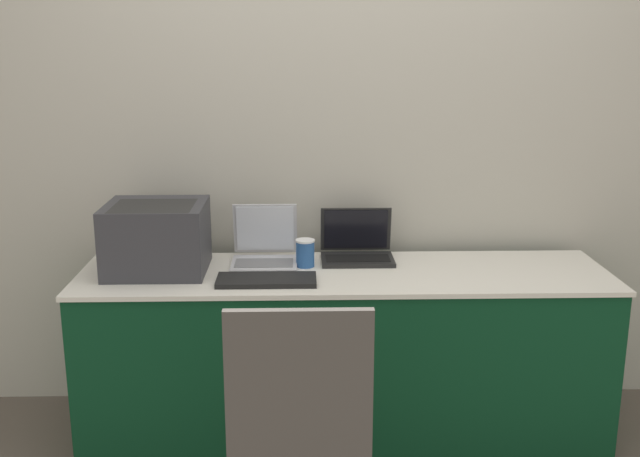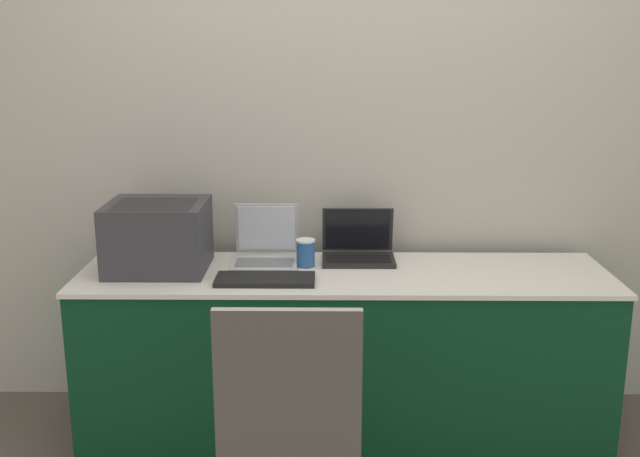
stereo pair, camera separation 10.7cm
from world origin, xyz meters
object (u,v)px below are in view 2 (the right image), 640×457
at_px(laptop_left, 266,250).
at_px(external_keyboard, 265,279).
at_px(laptop_right, 358,249).
at_px(chair, 290,412).
at_px(coffee_cup, 306,253).
at_px(printer, 158,234).

height_order(laptop_left, external_keyboard, laptop_left).
relative_size(laptop_right, chair, 0.34).
height_order(laptop_left, laptop_right, laptop_left).
xyz_separation_m(external_keyboard, coffee_cup, (0.16, 0.21, 0.05)).
bearing_deg(laptop_right, coffee_cup, -155.58).
bearing_deg(chair, coffee_cup, 88.30).
bearing_deg(external_keyboard, coffee_cup, 53.87).
height_order(printer, laptop_left, printer).
distance_m(printer, laptop_left, 0.47).
xyz_separation_m(printer, laptop_right, (0.85, 0.15, -0.11)).
xyz_separation_m(external_keyboard, chair, (0.13, -0.66, -0.23)).
height_order(laptop_left, chair, laptop_left).
relative_size(printer, coffee_cup, 3.47).
bearing_deg(coffee_cup, chair, -91.70).
distance_m(printer, external_keyboard, 0.51).
relative_size(printer, chair, 0.44).
distance_m(laptop_left, chair, 0.98).
bearing_deg(printer, coffee_cup, 4.62).
distance_m(printer, laptop_right, 0.87).
height_order(printer, laptop_right, printer).
relative_size(external_keyboard, chair, 0.43).
distance_m(external_keyboard, coffee_cup, 0.27).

